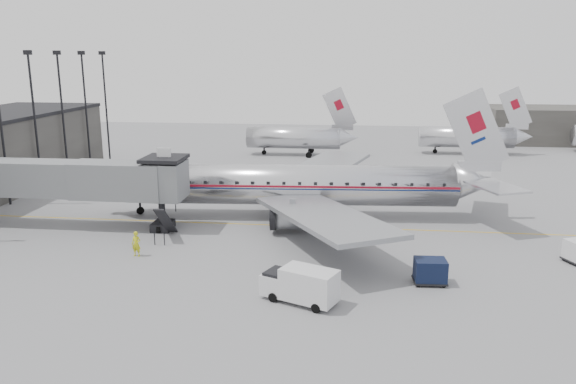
# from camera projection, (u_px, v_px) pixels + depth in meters

# --- Properties ---
(ground) EXTENTS (160.00, 160.00, 0.00)m
(ground) POSITION_uv_depth(u_px,v_px,m) (262.00, 247.00, 44.19)
(ground) COLOR slate
(ground) RESTS_ON ground
(hangar) EXTENTS (30.00, 12.00, 6.00)m
(hangar) POSITION_uv_depth(u_px,v_px,m) (576.00, 125.00, 96.30)
(hangar) COLOR #3B3935
(hangar) RESTS_ON ground
(apron_line) EXTENTS (60.00, 0.15, 0.01)m
(apron_line) POSITION_uv_depth(u_px,v_px,m) (306.00, 226.00, 49.64)
(apron_line) COLOR gold
(apron_line) RESTS_ON ground
(jet_bridge) EXTENTS (21.00, 6.20, 7.10)m
(jet_bridge) POSITION_uv_depth(u_px,v_px,m) (79.00, 180.00, 48.61)
(jet_bridge) COLOR slate
(jet_bridge) RESTS_ON ground
(floodlight_masts) EXTENTS (0.90, 42.25, 15.25)m
(floodlight_masts) POSITION_uv_depth(u_px,v_px,m) (18.00, 119.00, 57.83)
(floodlight_masts) COLOR black
(floodlight_masts) RESTS_ON ground
(distant_aircraft_near) EXTENTS (16.39, 3.20, 10.26)m
(distant_aircraft_near) POSITION_uv_depth(u_px,v_px,m) (295.00, 137.00, 84.26)
(distant_aircraft_near) COLOR silver
(distant_aircraft_near) RESTS_ON ground
(distant_aircraft_mid) EXTENTS (16.39, 3.20, 10.26)m
(distant_aircraft_mid) POSITION_uv_depth(u_px,v_px,m) (468.00, 136.00, 85.19)
(distant_aircraft_mid) COLOR silver
(distant_aircraft_mid) RESTS_ON ground
(airliner) EXTENTS (38.12, 35.23, 12.05)m
(airliner) POSITION_uv_depth(u_px,v_px,m) (297.00, 185.00, 51.99)
(airliner) COLOR silver
(airliner) RESTS_ON ground
(service_van) EXTENTS (5.06, 3.55, 2.23)m
(service_van) POSITION_uv_depth(u_px,v_px,m) (300.00, 284.00, 34.18)
(service_van) COLOR silver
(service_van) RESTS_ON ground
(baggage_cart_navy) EXTENTS (2.23, 1.75, 1.68)m
(baggage_cart_navy) POSITION_uv_depth(u_px,v_px,m) (430.00, 271.00, 37.01)
(baggage_cart_navy) COLOR black
(baggage_cart_navy) RESTS_ON ground
(ramp_worker) EXTENTS (0.74, 0.52, 1.91)m
(ramp_worker) POSITION_uv_depth(u_px,v_px,m) (136.00, 244.00, 42.07)
(ramp_worker) COLOR #BEC216
(ramp_worker) RESTS_ON ground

